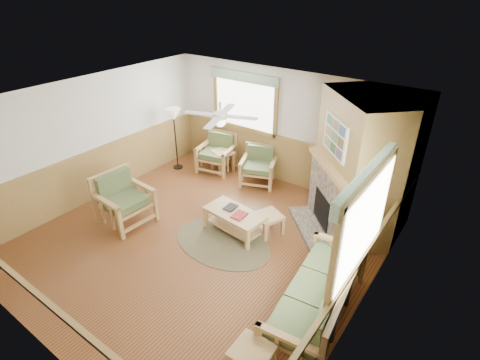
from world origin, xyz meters
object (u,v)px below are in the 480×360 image
Objects in this scene: armchair_left at (125,200)px; footstool at (268,224)px; floor_lamp_left at (176,139)px; sofa at (318,292)px; end_table_chairs at (223,161)px; coffee_table at (235,222)px; floor_lamp_right at (350,236)px; armchair_back_right at (258,166)px; armchair_back_left at (217,153)px.

armchair_left is 2.16× the size of footstool.
footstool is 0.29× the size of floor_lamp_left.
sofa reaches higher than end_table_chairs.
floor_lamp_left is at bearing -151.75° from end_table_chairs.
coffee_table is 0.74× the size of floor_lamp_right.
armchair_left is (-1.26, -2.94, 0.07)m from armchair_back_right.
floor_lamp_right is (2.95, -1.81, 0.36)m from armchair_back_right.
floor_lamp_left is (-3.42, 1.00, 0.60)m from footstool.
sofa is 1.36× the size of floor_lamp_right.
end_table_chairs is 2.84m from footstool.
floor_lamp_right is (2.21, 0.13, 0.57)m from coffee_table.
floor_lamp_left reaches higher than coffee_table.
armchair_back_left is at bearing 148.93° from footstool.
armchair_left is (-4.21, -0.02, 0.01)m from sofa.
coffee_table is at bearing -46.75° from end_table_chairs.
armchair_left is 2.55m from floor_lamp_left.
armchair_back_right is at bearing 116.76° from coffee_table.
end_table_chairs is at bearing 139.11° from coffee_table.
footstool is (2.37, -1.57, -0.07)m from end_table_chairs.
floor_lamp_left is (-1.06, -0.57, 0.53)m from end_table_chairs.
armchair_back_right is 2.03m from footstool.
footstool is at bearing -135.45° from sofa.
end_table_chairs is at bearing 155.83° from floor_lamp_right.
coffee_table is at bearing -59.60° from armchair_left.
coffee_table is (0.74, -1.95, -0.20)m from armchair_back_right.
coffee_table is at bearing -25.48° from floor_lamp_left.
armchair_back_left is 0.91× the size of armchair_left.
armchair_back_left reaches higher than footstool.
floor_lamp_right reaches higher than footstool.
coffee_table reaches higher than footstool.
armchair_back_left is at bearing 3.79° from armchair_left.
sofa is 5.63m from floor_lamp_left.
coffee_table is at bearing -55.40° from armchair_back_left.
floor_lamp_right is at bearing -71.06° from armchair_left.
floor_lamp_right is at bearing -13.71° from floor_lamp_left.
floor_lamp_left is at bearing 160.39° from coffee_table.
floor_lamp_right reaches higher than armchair_back_right.
floor_lamp_right is at bearing 173.61° from sofa.
armchair_back_right is at bearing 129.22° from footstool.
sofa is at bearing -85.85° from armchair_left.
sofa is 2.34× the size of armchair_back_left.
armchair_left is at bearing -101.86° from armchair_back_left.
footstool is at bearing -42.79° from armchair_back_left.
armchair_back_left reaches higher than end_table_chairs.
floor_lamp_left is (-2.15, -0.57, 0.37)m from armchair_back_right.
footstool is (-1.68, 1.36, -0.30)m from sofa.
floor_lamp_left is (-5.10, 2.36, 0.31)m from sofa.
armchair_back_right is 2.09m from coffee_table.
armchair_back_right is 1.85× the size of footstool.
sofa reaches higher than armchair_back_right.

